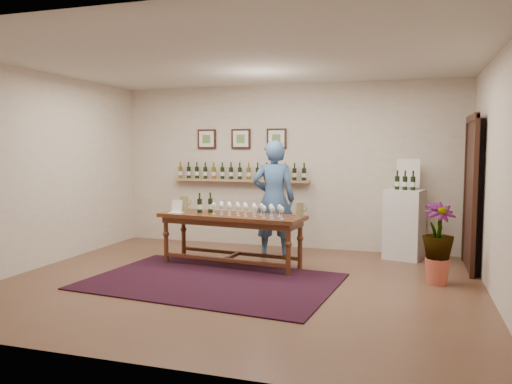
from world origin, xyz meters
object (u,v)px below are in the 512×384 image
(tasting_table, at_px, (231,222))
(display_pedestal, at_px, (404,224))
(potted_plant, at_px, (438,243))
(person, at_px, (274,199))

(tasting_table, xyz_separation_m, display_pedestal, (2.40, 1.27, -0.11))
(potted_plant, relative_size, person, 0.49)
(display_pedestal, height_order, person, person)
(potted_plant, distance_m, person, 2.59)
(display_pedestal, height_order, potted_plant, display_pedestal)
(tasting_table, height_order, potted_plant, potted_plant)
(tasting_table, bearing_deg, person, 66.66)
(display_pedestal, relative_size, potted_plant, 1.21)
(tasting_table, distance_m, person, 0.91)
(tasting_table, distance_m, display_pedestal, 2.72)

